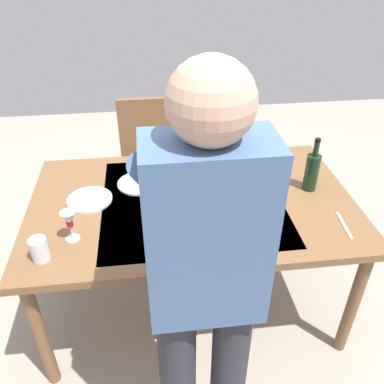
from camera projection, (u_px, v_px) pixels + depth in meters
The scene contains 14 objects.
ground_plane at pixel (192, 298), 2.46m from camera, with size 6.00×6.00×0.00m, color #9E9384.
dining_table at pixel (192, 210), 2.08m from camera, with size 1.65×1.01×0.74m.
chair_near at pixel (149, 155), 2.87m from camera, with size 0.40×0.40×0.91m.
person_server at pixel (205, 282), 1.29m from camera, with size 0.42×0.61×1.69m.
wine_bottle at pixel (312, 171), 2.07m from camera, with size 0.07×0.07×0.30m.
wine_glass_left at pixel (69, 221), 1.74m from camera, with size 0.07×0.07×0.15m.
water_cup_near_left at pixel (39, 249), 1.66m from camera, with size 0.07×0.07×0.11m, color silver.
water_cup_near_right at pixel (271, 232), 1.76m from camera, with size 0.07×0.07×0.09m, color silver.
water_cup_far_left at pixel (217, 163), 2.27m from camera, with size 0.08×0.08×0.09m, color silver.
serving_bowl_pasta at pixel (254, 181), 2.14m from camera, with size 0.30×0.30×0.07m.
dinner_plate_near at pixel (90, 200), 2.04m from camera, with size 0.23×0.23×0.01m, color silver.
dinner_plate_far at pixel (139, 183), 2.17m from camera, with size 0.23×0.23×0.01m, color silver.
table_knife at pixel (344, 225), 1.87m from camera, with size 0.01×0.20×0.01m, color silver.
table_fork at pixel (216, 241), 1.78m from camera, with size 0.01×0.18×0.01m, color silver.
Camera 1 is at (0.20, 1.66, 1.93)m, focal length 37.31 mm.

